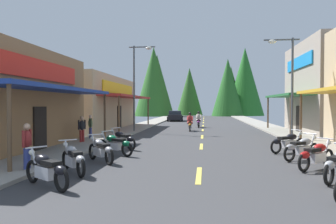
{
  "coord_description": "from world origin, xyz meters",
  "views": [
    {
      "loc": [
        0.18,
        -1.26,
        2.18
      ],
      "look_at": [
        -2.97,
        25.99,
        1.56
      ],
      "focal_mm": 34.17,
      "sensor_mm": 36.0,
      "label": 1
    }
  ],
  "objects_px": {
    "motorcycle_parked_right_4": "(302,148)",
    "motorcycle_parked_left_3": "(115,144)",
    "streetlamp_right": "(287,74)",
    "motorcycle_parked_right_3": "(316,155)",
    "motorcycle_parked_left_4": "(122,139)",
    "rider_cruising_lead": "(190,123)",
    "pedestrian_strolling": "(27,144)",
    "motorcycle_parked_left_0": "(47,169)",
    "motorcycle_parked_left_2": "(101,150)",
    "pedestrian_by_shop": "(90,126)",
    "pedestrian_browsing": "(82,128)",
    "motorcycle_parked_right_5": "(288,142)",
    "rider_cruising_trailing": "(199,121)",
    "parked_car_curbside": "(175,116)",
    "streetlamp_left": "(138,77)",
    "motorcycle_parked_left_1": "(73,158)"
  },
  "relations": [
    {
      "from": "motorcycle_parked_right_4",
      "to": "motorcycle_parked_left_3",
      "type": "bearing_deg",
      "value": 139.87
    },
    {
      "from": "streetlamp_right",
      "to": "motorcycle_parked_right_3",
      "type": "distance_m",
      "value": 9.55
    },
    {
      "from": "motorcycle_parked_left_4",
      "to": "rider_cruising_lead",
      "type": "bearing_deg",
      "value": -65.72
    },
    {
      "from": "rider_cruising_lead",
      "to": "pedestrian_strolling",
      "type": "distance_m",
      "value": 17.52
    },
    {
      "from": "motorcycle_parked_left_0",
      "to": "rider_cruising_lead",
      "type": "bearing_deg",
      "value": -64.64
    },
    {
      "from": "rider_cruising_lead",
      "to": "motorcycle_parked_left_2",
      "type": "bearing_deg",
      "value": 167.5
    },
    {
      "from": "rider_cruising_lead",
      "to": "pedestrian_by_shop",
      "type": "bearing_deg",
      "value": 141.03
    },
    {
      "from": "rider_cruising_lead",
      "to": "pedestrian_by_shop",
      "type": "height_order",
      "value": "rider_cruising_lead"
    },
    {
      "from": "motorcycle_parked_left_3",
      "to": "pedestrian_browsing",
      "type": "distance_m",
      "value": 4.72
    },
    {
      "from": "motorcycle_parked_right_5",
      "to": "pedestrian_by_shop",
      "type": "bearing_deg",
      "value": 127.38
    },
    {
      "from": "motorcycle_parked_left_2",
      "to": "pedestrian_by_shop",
      "type": "xyz_separation_m",
      "value": [
        -3.07,
        7.21,
        0.4
      ]
    },
    {
      "from": "streetlamp_right",
      "to": "motorcycle_parked_right_5",
      "type": "xyz_separation_m",
      "value": [
        -1.16,
        -4.98,
        -3.55
      ]
    },
    {
      "from": "motorcycle_parked_left_0",
      "to": "rider_cruising_lead",
      "type": "xyz_separation_m",
      "value": [
        2.9,
        18.67,
        0.17
      ]
    },
    {
      "from": "motorcycle_parked_right_3",
      "to": "pedestrian_by_shop",
      "type": "xyz_separation_m",
      "value": [
        -10.7,
        7.67,
        0.4
      ]
    },
    {
      "from": "streetlamp_right",
      "to": "rider_cruising_trailing",
      "type": "height_order",
      "value": "streetlamp_right"
    },
    {
      "from": "pedestrian_browsing",
      "to": "pedestrian_strolling",
      "type": "height_order",
      "value": "pedestrian_strolling"
    },
    {
      "from": "pedestrian_browsing",
      "to": "parked_car_curbside",
      "type": "distance_m",
      "value": 25.96
    },
    {
      "from": "motorcycle_parked_left_0",
      "to": "motorcycle_parked_left_4",
      "type": "bearing_deg",
      "value": -56.53
    },
    {
      "from": "motorcycle_parked_right_3",
      "to": "motorcycle_parked_left_3",
      "type": "xyz_separation_m",
      "value": [
        -7.58,
        2.19,
        0.0
      ]
    },
    {
      "from": "rider_cruising_trailing",
      "to": "motorcycle_parked_right_3",
      "type": "bearing_deg",
      "value": -166.27
    },
    {
      "from": "motorcycle_parked_left_2",
      "to": "rider_cruising_lead",
      "type": "bearing_deg",
      "value": -52.96
    },
    {
      "from": "streetlamp_right",
      "to": "motorcycle_parked_left_3",
      "type": "bearing_deg",
      "value": -143.04
    },
    {
      "from": "rider_cruising_lead",
      "to": "pedestrian_browsing",
      "type": "distance_m",
      "value": 11.04
    },
    {
      "from": "rider_cruising_trailing",
      "to": "motorcycle_parked_left_4",
      "type": "bearing_deg",
      "value": 168.87
    },
    {
      "from": "motorcycle_parked_left_2",
      "to": "parked_car_curbside",
      "type": "height_order",
      "value": "parked_car_curbside"
    },
    {
      "from": "rider_cruising_trailing",
      "to": "pedestrian_browsing",
      "type": "xyz_separation_m",
      "value": [
        -6.21,
        -13.8,
        0.23
      ]
    },
    {
      "from": "pedestrian_by_shop",
      "to": "pedestrian_strolling",
      "type": "relative_size",
      "value": 0.98
    },
    {
      "from": "motorcycle_parked_right_4",
      "to": "pedestrian_by_shop",
      "type": "height_order",
      "value": "pedestrian_by_shop"
    },
    {
      "from": "motorcycle_parked_right_3",
      "to": "motorcycle_parked_right_4",
      "type": "relative_size",
      "value": 0.94
    },
    {
      "from": "motorcycle_parked_right_4",
      "to": "parked_car_curbside",
      "type": "height_order",
      "value": "parked_car_curbside"
    },
    {
      "from": "motorcycle_parked_left_4",
      "to": "streetlamp_left",
      "type": "bearing_deg",
      "value": -44.39
    },
    {
      "from": "motorcycle_parked_right_3",
      "to": "streetlamp_left",
      "type": "bearing_deg",
      "value": 81.39
    },
    {
      "from": "motorcycle_parked_left_3",
      "to": "rider_cruising_trailing",
      "type": "distance_m",
      "value": 17.77
    },
    {
      "from": "motorcycle_parked_left_1",
      "to": "pedestrian_strolling",
      "type": "relative_size",
      "value": 1.06
    },
    {
      "from": "motorcycle_parked_right_3",
      "to": "motorcycle_parked_right_5",
      "type": "height_order",
      "value": "same"
    },
    {
      "from": "motorcycle_parked_left_0",
      "to": "motorcycle_parked_left_3",
      "type": "distance_m",
      "value": 5.47
    },
    {
      "from": "motorcycle_parked_right_3",
      "to": "motorcycle_parked_left_1",
      "type": "bearing_deg",
      "value": 149.19
    },
    {
      "from": "streetlamp_left",
      "to": "motorcycle_parked_right_4",
      "type": "distance_m",
      "value": 15.4
    },
    {
      "from": "streetlamp_left",
      "to": "parked_car_curbside",
      "type": "height_order",
      "value": "streetlamp_left"
    },
    {
      "from": "motorcycle_parked_left_2",
      "to": "pedestrian_by_shop",
      "type": "distance_m",
      "value": 7.85
    },
    {
      "from": "motorcycle_parked_left_0",
      "to": "pedestrian_strolling",
      "type": "distance_m",
      "value": 2.37
    },
    {
      "from": "motorcycle_parked_right_5",
      "to": "rider_cruising_trailing",
      "type": "relative_size",
      "value": 0.87
    },
    {
      "from": "motorcycle_parked_left_2",
      "to": "rider_cruising_trailing",
      "type": "relative_size",
      "value": 0.76
    },
    {
      "from": "motorcycle_parked_right_3",
      "to": "motorcycle_parked_left_2",
      "type": "relative_size",
      "value": 1.01
    },
    {
      "from": "motorcycle_parked_left_1",
      "to": "pedestrian_by_shop",
      "type": "relative_size",
      "value": 1.08
    },
    {
      "from": "motorcycle_parked_left_2",
      "to": "rider_cruising_trailing",
      "type": "distance_m",
      "value": 19.49
    },
    {
      "from": "streetlamp_left",
      "to": "motorcycle_parked_left_1",
      "type": "relative_size",
      "value": 4.07
    },
    {
      "from": "motorcycle_parked_left_0",
      "to": "rider_cruising_trailing",
      "type": "height_order",
      "value": "rider_cruising_trailing"
    },
    {
      "from": "rider_cruising_lead",
      "to": "parked_car_curbside",
      "type": "distance_m",
      "value": 16.5
    },
    {
      "from": "streetlamp_left",
      "to": "pedestrian_browsing",
      "type": "distance_m",
      "value": 8.68
    }
  ]
}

